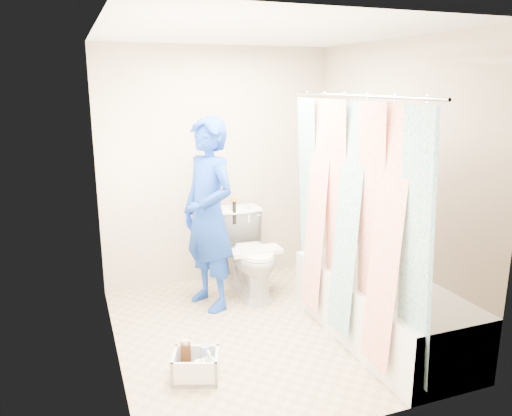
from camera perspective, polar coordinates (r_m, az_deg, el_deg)
name	(u,v)px	position (r m, az deg, el deg)	size (l,w,h in m)	color
floor	(264,331)	(4.35, 0.96, -13.84)	(2.60, 2.60, 0.00)	tan
ceiling	(266,32)	(3.86, 1.11, 19.47)	(2.40, 2.60, 0.02)	white
wall_back	(218,167)	(5.14, -4.36, 4.67)	(2.40, 0.02, 2.40)	tan
wall_front	(352,239)	(2.81, 10.91, -3.52)	(2.40, 0.02, 2.40)	tan
wall_left	(107,205)	(3.67, -16.64, 0.31)	(0.02, 2.60, 2.40)	tan
wall_right	(393,182)	(4.51, 15.36, 2.88)	(0.02, 2.60, 2.40)	tan
bathtub	(380,307)	(4.27, 14.03, -10.87)	(0.70, 1.75, 0.50)	silver
curtain_rod	(355,96)	(3.70, 11.29, 12.47)	(0.02, 0.02, 1.90)	silver
shower_curtain	(349,222)	(3.84, 10.63, -1.54)	(0.06, 1.75, 1.80)	white
toilet	(250,254)	(4.92, -0.65, -5.23)	(0.46, 0.80, 0.82)	white
tank_lid	(255,251)	(4.78, -0.09, -4.91)	(0.50, 0.22, 0.04)	white
tank_internals	(238,210)	(4.99, -2.06, -0.22)	(0.20, 0.07, 0.27)	black
plumber	(209,215)	(4.53, -5.45, -0.80)	(0.64, 0.42, 1.76)	#0F3A98
cleaning_caddy	(197,367)	(3.72, -6.73, -17.58)	(0.39, 0.35, 0.25)	white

